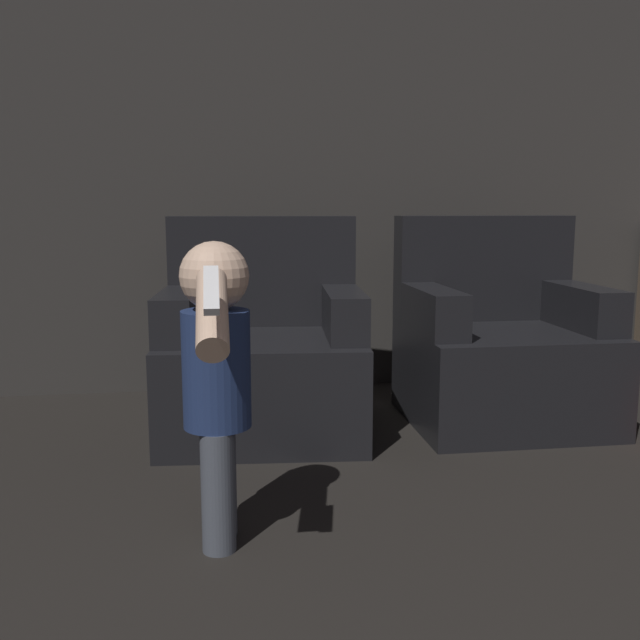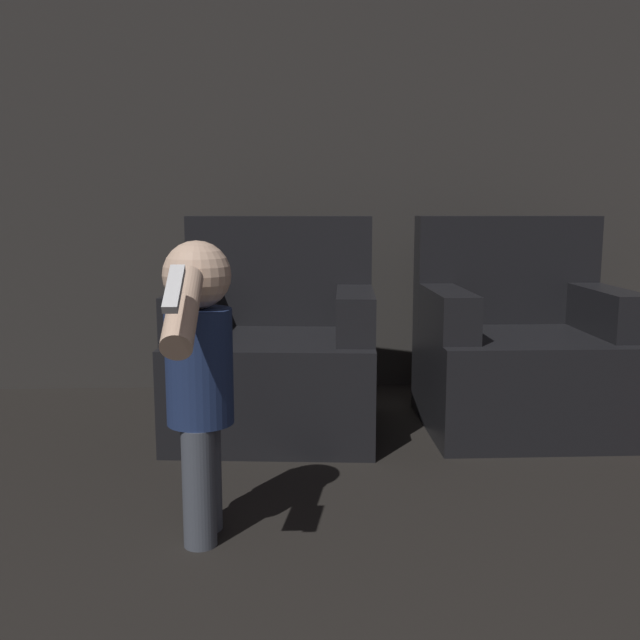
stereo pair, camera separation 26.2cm
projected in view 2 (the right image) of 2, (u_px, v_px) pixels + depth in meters
name	position (u px, v px, depth m)	size (l,w,h in m)	color
wall_back	(316.00, 151.00, 3.85)	(8.40, 0.05, 2.60)	#33302D
armchair_left	(275.00, 356.00, 3.22)	(0.93, 0.85, 0.96)	black
armchair_right	(519.00, 354.00, 3.27)	(0.88, 0.78, 0.96)	black
person_toddler	(199.00, 367.00, 2.10)	(0.20, 0.62, 0.91)	#474C56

